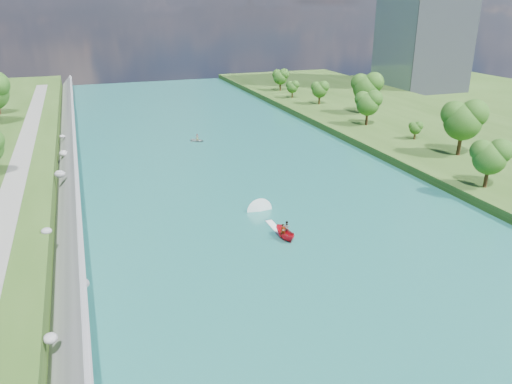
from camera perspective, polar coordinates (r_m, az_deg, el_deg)
name	(u,v)px	position (r m, az deg, el deg)	size (l,w,h in m)	color
ground	(321,264)	(55.45, 7.41, -8.19)	(260.00, 260.00, 0.00)	#2D5119
river_water	(259,200)	(72.02, 0.29, -0.89)	(55.00, 240.00, 0.10)	#1A5F65
riprap_bank	(67,217)	(66.45, -20.75, -2.64)	(4.72, 236.00, 4.38)	slate
riverside_path	(7,206)	(67.73, -26.54, -1.48)	(3.00, 200.00, 0.10)	gray
trees_east	(441,123)	(96.99, 20.42, 7.39)	(16.50, 139.82, 11.47)	#1B5216
motorboat	(279,227)	(62.01, 2.60, -4.02)	(3.60, 18.66, 2.07)	red
raft	(197,140)	(103.01, -6.72, 5.96)	(3.61, 3.59, 1.55)	gray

